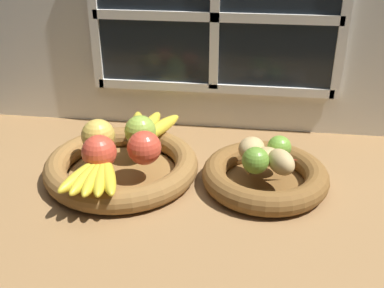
{
  "coord_description": "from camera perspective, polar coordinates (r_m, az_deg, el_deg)",
  "views": [
    {
      "loc": [
        10.39,
        -89.63,
        54.3
      ],
      "look_at": [
        -1.83,
        -1.5,
        9.31
      ],
      "focal_mm": 42.6,
      "sensor_mm": 36.0,
      "label": 1
    }
  ],
  "objects": [
    {
      "name": "ground_plane",
      "position": [
        1.06,
        1.09,
        -4.91
      ],
      "size": [
        140.0,
        90.0,
        3.0
      ],
      "primitive_type": "cube",
      "color": "olive"
    },
    {
      "name": "back_wall",
      "position": [
        1.23,
        2.94,
        14.36
      ],
      "size": [
        140.0,
        4.6,
        55.0
      ],
      "color": "silver",
      "rests_on": "ground_plane"
    },
    {
      "name": "fruit_bowl_left",
      "position": [
        1.06,
        -8.77,
        -2.75
      ],
      "size": [
        35.26,
        35.26,
        5.31
      ],
      "color": "brown",
      "rests_on": "ground_plane"
    },
    {
      "name": "fruit_bowl_right",
      "position": [
        1.02,
        9.11,
        -3.98
      ],
      "size": [
        27.96,
        27.96,
        5.31
      ],
      "color": "brown",
      "rests_on": "ground_plane"
    },
    {
      "name": "apple_green_back",
      "position": [
        1.07,
        -6.49,
        1.64
      ],
      "size": [
        7.41,
        7.41,
        7.41
      ],
      "primitive_type": "sphere",
      "color": "#8CAD3D",
      "rests_on": "fruit_bowl_left"
    },
    {
      "name": "apple_red_front",
      "position": [
        0.99,
        -11.55,
        -1.02
      ],
      "size": [
        7.5,
        7.5,
        7.5
      ],
      "primitive_type": "sphere",
      "color": "#CC422D",
      "rests_on": "fruit_bowl_left"
    },
    {
      "name": "apple_red_right",
      "position": [
        0.99,
        -6.0,
        -0.47
      ],
      "size": [
        7.51,
        7.51,
        7.51
      ],
      "primitive_type": "sphere",
      "color": "#CC422D",
      "rests_on": "fruit_bowl_left"
    },
    {
      "name": "apple_golden_left",
      "position": [
        1.06,
        -11.68,
        1.0
      ],
      "size": [
        7.72,
        7.72,
        7.72
      ],
      "primitive_type": "sphere",
      "color": "gold",
      "rests_on": "fruit_bowl_left"
    },
    {
      "name": "banana_bunch_front",
      "position": [
        0.95,
        -12.0,
        -3.81
      ],
      "size": [
        13.25,
        16.64,
        2.99
      ],
      "color": "gold",
      "rests_on": "fruit_bowl_left"
    },
    {
      "name": "banana_bunch_back",
      "position": [
        1.13,
        -5.53,
        2.02
      ],
      "size": [
        14.02,
        19.25,
        3.28
      ],
      "color": "yellow",
      "rests_on": "fruit_bowl_left"
    },
    {
      "name": "potato_small",
      "position": [
        0.97,
        11.08,
        -2.22
      ],
      "size": [
        7.88,
        8.84,
        5.18
      ],
      "primitive_type": "ellipsoid",
      "rotation": [
        0.0,
        0.0,
        5.24
      ],
      "color": "tan",
      "rests_on": "fruit_bowl_right"
    },
    {
      "name": "potato_oblong",
      "position": [
        1.02,
        7.46,
        -0.55
      ],
      "size": [
        7.75,
        8.21,
        5.03
      ],
      "primitive_type": "ellipsoid",
      "rotation": [
        0.0,
        0.0,
        1.18
      ],
      "color": "tan",
      "rests_on": "fruit_bowl_right"
    },
    {
      "name": "potato_large",
      "position": [
        1.0,
        9.31,
        -1.57
      ],
      "size": [
        7.11,
        6.1,
        4.11
      ],
      "primitive_type": "ellipsoid",
      "rotation": [
        0.0,
        0.0,
        3.31
      ],
      "color": "tan",
      "rests_on": "fruit_bowl_right"
    },
    {
      "name": "lime_near",
      "position": [
        0.96,
        7.95,
        -2.05
      ],
      "size": [
        5.79,
        5.79,
        5.79
      ],
      "primitive_type": "sphere",
      "color": "olive",
      "rests_on": "fruit_bowl_right"
    },
    {
      "name": "lime_far",
      "position": [
        1.03,
        10.86,
        -0.42
      ],
      "size": [
        5.37,
        5.37,
        5.37
      ],
      "primitive_type": "sphere",
      "color": "#6B9E33",
      "rests_on": "fruit_bowl_right"
    },
    {
      "name": "chili_pepper",
      "position": [
        1.01,
        10.32,
        -2.04
      ],
      "size": [
        10.57,
        4.19,
        2.38
      ],
      "primitive_type": "cone",
      "rotation": [
        0.0,
        1.57,
        0.18
      ],
      "color": "red",
      "rests_on": "fruit_bowl_right"
    }
  ]
}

